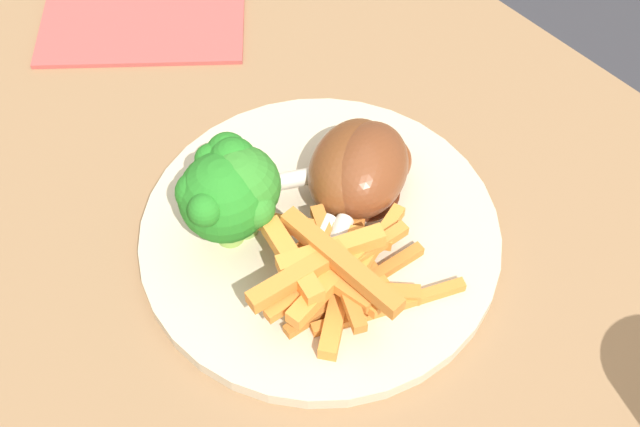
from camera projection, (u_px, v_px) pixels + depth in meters
The scene contains 9 objects.
dining_table at pixel (330, 417), 0.62m from camera, with size 1.10×0.66×0.72m.
dinner_plate at pixel (320, 236), 0.57m from camera, with size 0.25×0.25×0.01m, color beige.
broccoli_floret_front at pixel (240, 186), 0.53m from camera, with size 0.06×0.05×0.07m.
broccoli_floret_middle at pixel (225, 189), 0.52m from camera, with size 0.06×0.06×0.07m.
carrot_fries_pile at pixel (337, 270), 0.52m from camera, with size 0.13×0.12×0.05m.
chicken_drumstick_near at pixel (364, 174), 0.56m from camera, with size 0.09×0.13×0.05m.
chicken_drumstick_far at pixel (350, 172), 0.56m from camera, with size 0.09×0.13×0.05m.
chicken_drumstick_extra at pixel (356, 166), 0.57m from camera, with size 0.08×0.12×0.04m.
napkin at pixel (145, 7), 0.71m from camera, with size 0.17×0.14×0.00m, color #B74C47.
Camera 1 is at (-0.17, 0.16, 1.19)m, focal length 46.66 mm.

